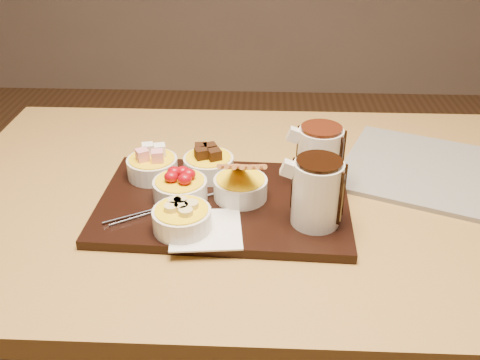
{
  "coord_description": "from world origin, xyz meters",
  "views": [
    {
      "loc": [
        0.03,
        -0.9,
        1.3
      ],
      "look_at": [
        -0.01,
        -0.06,
        0.81
      ],
      "focal_mm": 40.0,
      "sensor_mm": 36.0,
      "label": 1
    }
  ],
  "objects_px": {
    "pitcher_dark_chocolate": "(317,193)",
    "serving_board": "(224,203)",
    "newspaper": "(440,173)",
    "bowl_strawberries": "(180,190)",
    "pitcher_milk_chocolate": "(319,158)",
    "dining_table": "(246,231)"
  },
  "relations": [
    {
      "from": "newspaper",
      "to": "bowl_strawberries",
      "type": "bearing_deg",
      "value": -142.02
    },
    {
      "from": "serving_board",
      "to": "pitcher_milk_chocolate",
      "type": "height_order",
      "value": "pitcher_milk_chocolate"
    },
    {
      "from": "bowl_strawberries",
      "to": "pitcher_dark_chocolate",
      "type": "relative_size",
      "value": 0.87
    },
    {
      "from": "serving_board",
      "to": "newspaper",
      "type": "xyz_separation_m",
      "value": [
        0.44,
        0.14,
        -0.0
      ]
    },
    {
      "from": "bowl_strawberries",
      "to": "newspaper",
      "type": "distance_m",
      "value": 0.54
    },
    {
      "from": "pitcher_milk_chocolate",
      "to": "bowl_strawberries",
      "type": "bearing_deg",
      "value": -163.61
    },
    {
      "from": "newspaper",
      "to": "pitcher_milk_chocolate",
      "type": "bearing_deg",
      "value": -140.87
    },
    {
      "from": "pitcher_milk_chocolate",
      "to": "pitcher_dark_chocolate",
      "type": "bearing_deg",
      "value": -94.4
    },
    {
      "from": "dining_table",
      "to": "bowl_strawberries",
      "type": "height_order",
      "value": "bowl_strawberries"
    },
    {
      "from": "pitcher_milk_chocolate",
      "to": "newspaper",
      "type": "xyz_separation_m",
      "value": [
        0.26,
        0.08,
        -0.07
      ]
    },
    {
      "from": "bowl_strawberries",
      "to": "pitcher_dark_chocolate",
      "type": "height_order",
      "value": "pitcher_dark_chocolate"
    },
    {
      "from": "serving_board",
      "to": "bowl_strawberries",
      "type": "distance_m",
      "value": 0.08
    },
    {
      "from": "pitcher_dark_chocolate",
      "to": "bowl_strawberries",
      "type": "bearing_deg",
      "value": 167.35
    },
    {
      "from": "pitcher_milk_chocolate",
      "to": "newspaper",
      "type": "height_order",
      "value": "pitcher_milk_chocolate"
    },
    {
      "from": "pitcher_dark_chocolate",
      "to": "serving_board",
      "type": "bearing_deg",
      "value": 160.02
    },
    {
      "from": "pitcher_milk_chocolate",
      "to": "serving_board",
      "type": "bearing_deg",
      "value": -158.2
    },
    {
      "from": "serving_board",
      "to": "pitcher_dark_chocolate",
      "type": "distance_m",
      "value": 0.19
    },
    {
      "from": "pitcher_dark_chocolate",
      "to": "newspaper",
      "type": "relative_size",
      "value": 0.3
    },
    {
      "from": "dining_table",
      "to": "pitcher_milk_chocolate",
      "type": "xyz_separation_m",
      "value": [
        0.14,
        -0.0,
        0.17
      ]
    },
    {
      "from": "pitcher_dark_chocolate",
      "to": "dining_table",
      "type": "bearing_deg",
      "value": 135.64
    },
    {
      "from": "bowl_strawberries",
      "to": "pitcher_dark_chocolate",
      "type": "xyz_separation_m",
      "value": [
        0.24,
        -0.06,
        0.04
      ]
    },
    {
      "from": "pitcher_dark_chocolate",
      "to": "pitcher_milk_chocolate",
      "type": "height_order",
      "value": "same"
    }
  ]
}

